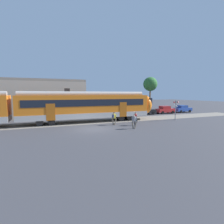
% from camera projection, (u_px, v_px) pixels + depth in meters
% --- Properties ---
extents(ground_plane, '(160.00, 160.00, 0.00)m').
position_uv_depth(ground_plane, '(94.00, 129.00, 19.97)').
color(ground_plane, '#38383D').
extents(commuter_train, '(38.05, 3.07, 4.73)m').
position_uv_depth(commuter_train, '(20.00, 108.00, 21.60)').
color(commuter_train, '#B2ADA8').
rests_on(commuter_train, ground).
extents(pedestrian_yellow, '(0.71, 0.53, 1.67)m').
position_uv_depth(pedestrian_yellow, '(114.00, 117.00, 22.44)').
color(pedestrian_yellow, '#6B6051').
rests_on(pedestrian_yellow, ground).
extents(pedestrian_grey, '(0.71, 0.52, 1.67)m').
position_uv_depth(pedestrian_grey, '(134.00, 120.00, 20.01)').
color(pedestrian_grey, '#6B6051').
rests_on(pedestrian_grey, ground).
extents(pedestrian_red, '(0.55, 0.67, 1.67)m').
position_uv_depth(pedestrian_red, '(135.00, 118.00, 22.14)').
color(pedestrian_red, '#28282D').
rests_on(pedestrian_red, ground).
extents(parked_car_black, '(4.00, 1.76, 1.54)m').
position_uv_depth(parked_car_black, '(145.00, 111.00, 33.65)').
color(parked_car_black, black).
rests_on(parked_car_black, ground).
extents(parked_car_red, '(4.01, 1.78, 1.54)m').
position_uv_depth(parked_car_red, '(165.00, 110.00, 35.44)').
color(parked_car_red, '#B22323').
rests_on(parked_car_red, ground).
extents(parked_car_blue, '(4.07, 1.89, 1.54)m').
position_uv_depth(parked_car_blue, '(183.00, 109.00, 37.52)').
color(parked_car_blue, '#284799').
rests_on(parked_car_blue, ground).
extents(crossing_signal, '(0.96, 0.22, 3.00)m').
position_uv_depth(crossing_signal, '(176.00, 107.00, 26.42)').
color(crossing_signal, gray).
rests_on(crossing_signal, ground).
extents(background_building, '(18.64, 5.00, 9.20)m').
position_uv_depth(background_building, '(28.00, 99.00, 28.96)').
color(background_building, '#B2A899').
rests_on(background_building, ground).
extents(street_tree_right, '(3.19, 3.19, 7.79)m').
position_uv_depth(street_tree_right, '(150.00, 84.00, 39.75)').
color(street_tree_right, brown).
rests_on(street_tree_right, ground).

